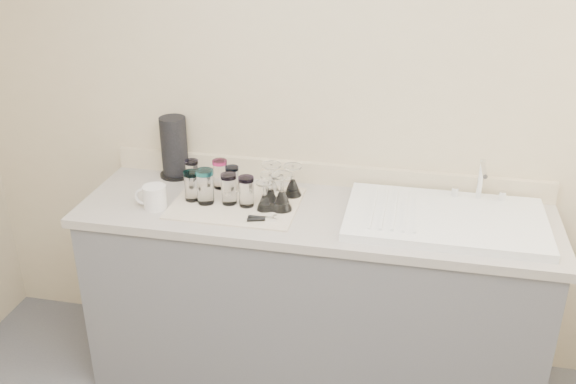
% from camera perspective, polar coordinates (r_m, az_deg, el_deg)
% --- Properties ---
extents(room_envelope, '(3.54, 3.50, 2.52)m').
position_cam_1_polar(room_envelope, '(1.44, -5.37, 0.58)').
color(room_envelope, '#4D4D51').
rests_on(room_envelope, ground).
extents(counter_unit, '(2.06, 0.62, 0.90)m').
position_cam_1_polar(counter_unit, '(3.00, 2.23, -9.30)').
color(counter_unit, '#5E5E62').
rests_on(counter_unit, ground).
extents(sink_unit, '(0.82, 0.50, 0.22)m').
position_cam_1_polar(sink_unit, '(2.74, 13.84, -2.29)').
color(sink_unit, white).
rests_on(sink_unit, counter_unit).
extents(dish_towel, '(0.55, 0.42, 0.01)m').
position_cam_1_polar(dish_towel, '(2.84, -4.62, -0.99)').
color(dish_towel, silver).
rests_on(dish_towel, counter_unit).
extents(tumbler_teal, '(0.06, 0.06, 0.12)m').
position_cam_1_polar(tumbler_teal, '(3.00, -8.51, 1.72)').
color(tumbler_teal, white).
rests_on(tumbler_teal, dish_towel).
extents(tumbler_cyan, '(0.07, 0.07, 0.13)m').
position_cam_1_polar(tumbler_cyan, '(2.96, -6.05, 1.61)').
color(tumbler_cyan, white).
rests_on(tumbler_cyan, dish_towel).
extents(tumbler_purple, '(0.06, 0.06, 0.12)m').
position_cam_1_polar(tumbler_purple, '(2.91, -4.98, 1.15)').
color(tumbler_purple, white).
rests_on(tumbler_purple, dish_towel).
extents(tumbler_magenta, '(0.07, 0.07, 0.14)m').
position_cam_1_polar(tumbler_magenta, '(2.85, -8.54, 0.57)').
color(tumbler_magenta, white).
rests_on(tumbler_magenta, dish_towel).
extents(tumbler_blue, '(0.08, 0.08, 0.16)m').
position_cam_1_polar(tumbler_blue, '(2.81, -7.38, 0.51)').
color(tumbler_blue, white).
rests_on(tumbler_blue, dish_towel).
extents(tumbler_lavender, '(0.07, 0.07, 0.14)m').
position_cam_1_polar(tumbler_lavender, '(2.80, -5.27, 0.30)').
color(tumbler_lavender, white).
rests_on(tumbler_lavender, dish_towel).
extents(tumbler_extra, '(0.07, 0.07, 0.14)m').
position_cam_1_polar(tumbler_extra, '(2.77, -3.72, 0.06)').
color(tumbler_extra, white).
rests_on(tumbler_extra, dish_towel).
extents(goblet_back_left, '(0.09, 0.09, 0.16)m').
position_cam_1_polar(goblet_back_left, '(2.86, -1.46, 0.57)').
color(goblet_back_left, white).
rests_on(goblet_back_left, dish_towel).
extents(goblet_back_right, '(0.08, 0.08, 0.14)m').
position_cam_1_polar(goblet_back_right, '(2.87, 0.42, 0.61)').
color(goblet_back_right, white).
rests_on(goblet_back_right, dish_towel).
extents(goblet_front_left, '(0.07, 0.07, 0.13)m').
position_cam_1_polar(goblet_front_left, '(2.75, -2.10, -0.73)').
color(goblet_front_left, white).
rests_on(goblet_front_left, dish_towel).
extents(goblet_front_right, '(0.09, 0.09, 0.16)m').
position_cam_1_polar(goblet_front_right, '(2.74, -0.55, -0.50)').
color(goblet_front_right, white).
rests_on(goblet_front_right, dish_towel).
extents(goblet_extra, '(0.09, 0.09, 0.16)m').
position_cam_1_polar(goblet_extra, '(2.76, -1.56, -0.40)').
color(goblet_extra, white).
rests_on(goblet_extra, dish_towel).
extents(can_opener, '(0.12, 0.05, 0.02)m').
position_cam_1_polar(can_opener, '(2.67, -2.31, -2.38)').
color(can_opener, silver).
rests_on(can_opener, dish_towel).
extents(white_mug, '(0.15, 0.11, 0.10)m').
position_cam_1_polar(white_mug, '(2.83, -11.82, -0.45)').
color(white_mug, silver).
rests_on(white_mug, counter_unit).
extents(paper_towel_roll, '(0.16, 0.16, 0.29)m').
position_cam_1_polar(paper_towel_roll, '(3.11, -10.07, 3.90)').
color(paper_towel_roll, black).
rests_on(paper_towel_roll, counter_unit).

